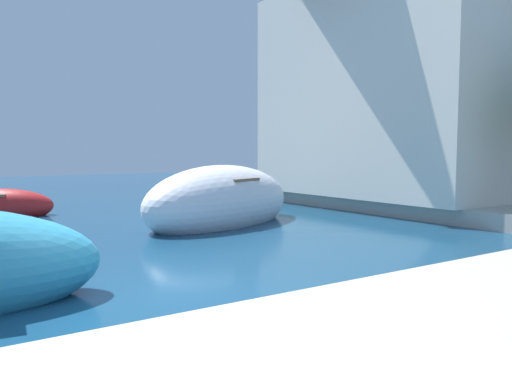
{
  "coord_description": "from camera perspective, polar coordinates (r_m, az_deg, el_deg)",
  "views": [
    {
      "loc": [
        -2.99,
        -6.8,
        2.19
      ],
      "look_at": [
        5.92,
        6.49,
        0.89
      ],
      "focal_mm": 36.14,
      "sensor_mm": 36.0,
      "label": 1
    }
  ],
  "objects": [
    {
      "name": "moored_boat_5",
      "position": [
        22.18,
        -7.16,
        -0.16
      ],
      "size": [
        3.49,
        4.17,
        1.23
      ],
      "rotation": [
        0.0,
        0.0,
        0.96
      ],
      "color": "white",
      "rests_on": "ground"
    },
    {
      "name": "ground",
      "position": [
        7.74,
        -9.9,
        -11.87
      ],
      "size": [
        80.0,
        80.0,
        0.0
      ],
      "primitive_type": "plane",
      "color": "navy"
    },
    {
      "name": "quay_promenade",
      "position": [
        9.92,
        14.62,
        -6.79
      ],
      "size": [
        44.0,
        32.0,
        0.5
      ],
      "color": "#ADA89E",
      "rests_on": "ground"
    },
    {
      "name": "moored_boat_1",
      "position": [
        15.41,
        -3.92,
        -1.19
      ],
      "size": [
        6.51,
        4.57,
        2.26
      ],
      "rotation": [
        0.0,
        0.0,
        0.38
      ],
      "color": "white",
      "rests_on": "ground"
    },
    {
      "name": "waterfront_building_main",
      "position": [
        21.29,
        15.71,
        12.48
      ],
      "size": [
        7.16,
        10.48,
        9.18
      ],
      "color": "silver",
      "rests_on": "quay_promenade"
    }
  ]
}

